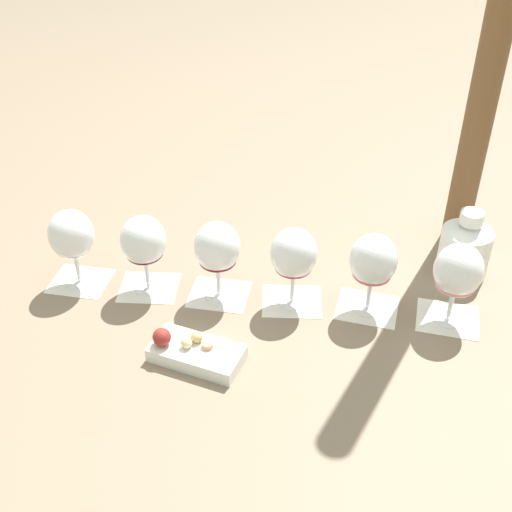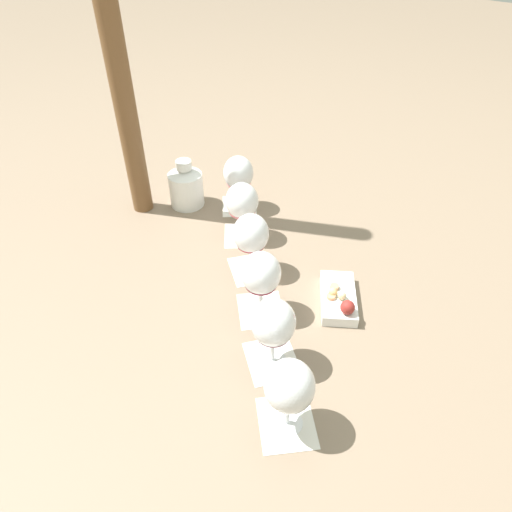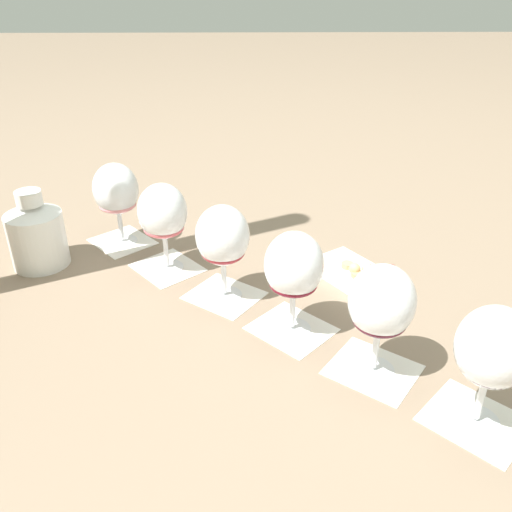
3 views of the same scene
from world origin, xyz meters
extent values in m
plane|color=#7F6B56|center=(0.00, 0.00, 0.00)|extent=(8.00, 8.00, 0.00)
cube|color=silver|center=(-0.25, -0.27, 0.00)|extent=(0.16, 0.15, 0.00)
cube|color=silver|center=(-0.14, -0.17, 0.00)|extent=(0.16, 0.15, 0.00)
cube|color=silver|center=(-0.04, -0.06, 0.00)|extent=(0.15, 0.16, 0.00)
cube|color=silver|center=(0.06, 0.05, 0.00)|extent=(0.16, 0.16, 0.00)
cube|color=silver|center=(0.16, 0.16, 0.00)|extent=(0.15, 0.16, 0.00)
cube|color=silver|center=(0.25, 0.27, 0.00)|extent=(0.16, 0.16, 0.00)
cylinder|color=white|center=(-0.25, -0.27, 0.00)|extent=(0.06, 0.06, 0.01)
cylinder|color=white|center=(-0.25, -0.27, 0.04)|extent=(0.01, 0.01, 0.07)
ellipsoid|color=white|center=(-0.25, -0.27, 0.12)|extent=(0.09, 0.09, 0.10)
ellipsoid|color=pink|center=(-0.25, -0.27, 0.08)|extent=(0.07, 0.07, 0.02)
cylinder|color=white|center=(-0.14, -0.17, 0.00)|extent=(0.06, 0.06, 0.01)
cylinder|color=white|center=(-0.14, -0.17, 0.04)|extent=(0.01, 0.01, 0.07)
ellipsoid|color=white|center=(-0.14, -0.17, 0.12)|extent=(0.09, 0.09, 0.10)
ellipsoid|color=#D65B65|center=(-0.14, -0.17, 0.08)|extent=(0.07, 0.07, 0.02)
cylinder|color=white|center=(-0.04, -0.06, 0.00)|extent=(0.06, 0.06, 0.01)
cylinder|color=white|center=(-0.04, -0.06, 0.04)|extent=(0.01, 0.01, 0.07)
ellipsoid|color=white|center=(-0.04, -0.06, 0.12)|extent=(0.09, 0.09, 0.10)
ellipsoid|color=maroon|center=(-0.04, -0.06, 0.09)|extent=(0.07, 0.07, 0.03)
cylinder|color=white|center=(0.06, 0.05, 0.00)|extent=(0.06, 0.06, 0.01)
cylinder|color=white|center=(0.06, 0.05, 0.04)|extent=(0.01, 0.01, 0.07)
ellipsoid|color=white|center=(0.06, 0.05, 0.12)|extent=(0.09, 0.09, 0.10)
ellipsoid|color=maroon|center=(0.06, 0.05, 0.09)|extent=(0.07, 0.07, 0.03)
cylinder|color=white|center=(0.16, 0.16, 0.00)|extent=(0.06, 0.06, 0.01)
cylinder|color=white|center=(0.16, 0.16, 0.04)|extent=(0.01, 0.01, 0.07)
ellipsoid|color=white|center=(0.16, 0.16, 0.12)|extent=(0.09, 0.09, 0.10)
ellipsoid|color=#48101F|center=(0.16, 0.16, 0.09)|extent=(0.07, 0.07, 0.03)
cylinder|color=white|center=(0.25, 0.27, 0.00)|extent=(0.06, 0.06, 0.01)
cylinder|color=white|center=(0.25, 0.27, 0.04)|extent=(0.01, 0.01, 0.07)
ellipsoid|color=white|center=(0.25, 0.27, 0.12)|extent=(0.09, 0.09, 0.10)
ellipsoid|color=black|center=(0.25, 0.27, 0.09)|extent=(0.07, 0.07, 0.04)
cylinder|color=white|center=(-0.16, -0.41, 0.05)|extent=(0.10, 0.10, 0.10)
cone|color=white|center=(-0.16, -0.41, 0.11)|extent=(0.10, 0.10, 0.02)
cylinder|color=white|center=(-0.16, -0.41, 0.14)|extent=(0.05, 0.05, 0.03)
cube|color=white|center=(-0.08, 0.18, 0.01)|extent=(0.18, 0.16, 0.03)
cylinder|color=tan|center=(-0.06, 0.17, 0.03)|extent=(0.02, 0.02, 0.01)
cylinder|color=tan|center=(-0.09, 0.16, 0.03)|extent=(0.02, 0.02, 0.01)
sphere|color=maroon|center=(-0.04, 0.23, 0.04)|extent=(0.03, 0.03, 0.03)
sphere|color=beige|center=(-0.07, 0.20, 0.04)|extent=(0.02, 0.02, 0.02)
sphere|color=#DBB775|center=(-0.07, 0.17, 0.04)|extent=(0.02, 0.02, 0.02)
camera|label=1|loc=(-0.83, 0.56, 0.81)|focal=45.00mm
camera|label=2|loc=(0.65, 0.51, 0.78)|focal=32.00mm
camera|label=3|loc=(0.75, -0.02, 0.51)|focal=38.00mm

